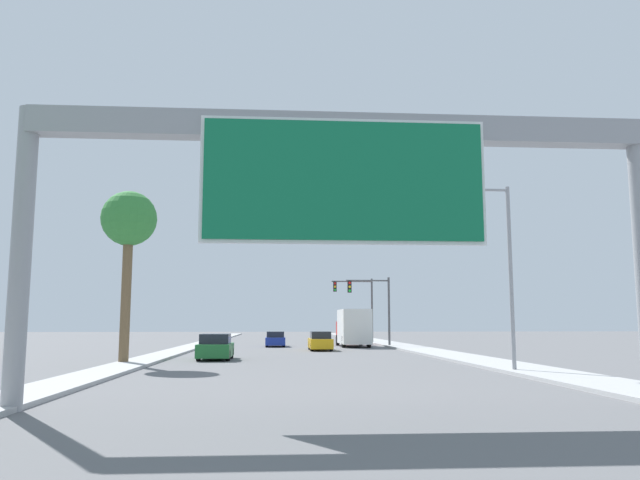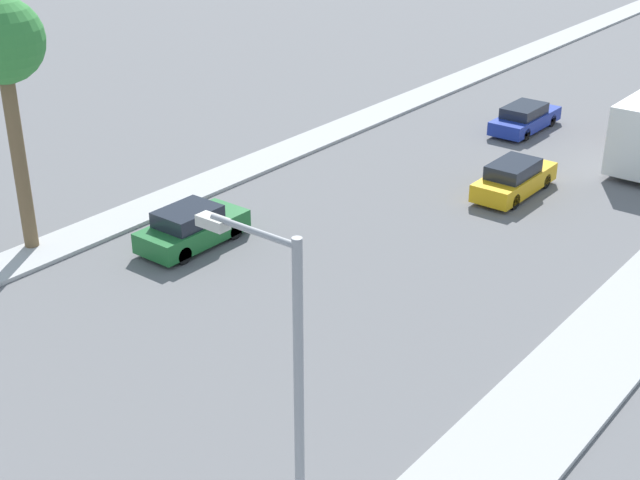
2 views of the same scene
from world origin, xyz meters
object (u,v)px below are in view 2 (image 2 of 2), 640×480
at_px(street_lamp_right, 287,406).
at_px(palm_tree_background, 2,48).
at_px(car_mid_left, 192,228).
at_px(car_far_left, 525,118).
at_px(car_mid_right, 514,179).

bearing_deg(street_lamp_right, palm_tree_background, 159.65).
bearing_deg(car_mid_left, car_far_left, 80.00).
height_order(car_mid_right, car_mid_left, car_mid_left).
relative_size(car_far_left, car_mid_right, 1.02).
distance_m(palm_tree_background, street_lamp_right, 19.31).
height_order(car_mid_right, street_lamp_right, street_lamp_right).
relative_size(car_mid_left, street_lamp_right, 0.52).
bearing_deg(car_far_left, street_lamp_right, -71.65).
bearing_deg(street_lamp_right, car_far_left, 108.35).
distance_m(car_mid_left, street_lamp_right, 17.68).
bearing_deg(car_mid_left, palm_tree_background, -138.32).
xyz_separation_m(car_mid_right, street_lamp_right, (6.58, -22.36, 4.14)).
relative_size(car_far_left, palm_tree_background, 0.52).
relative_size(palm_tree_background, street_lamp_right, 1.11).
height_order(car_mid_left, street_lamp_right, street_lamp_right).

